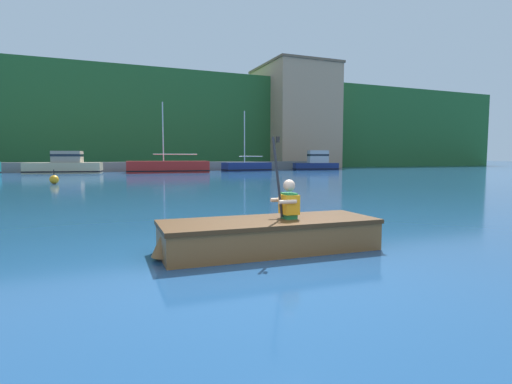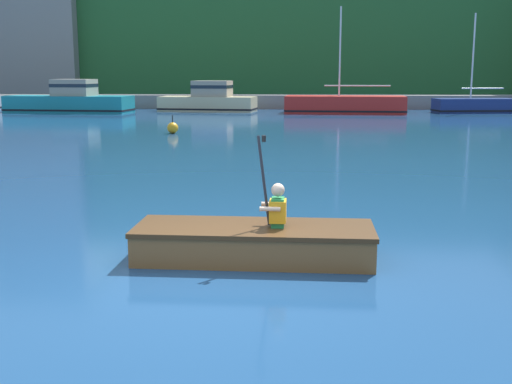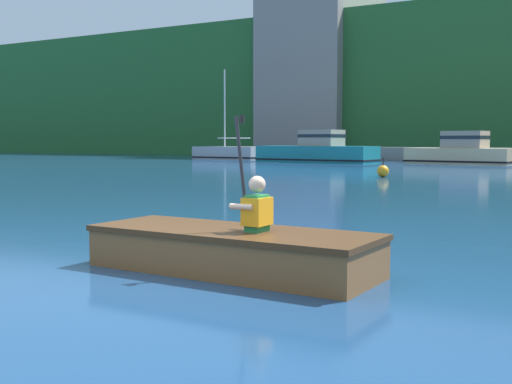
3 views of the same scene
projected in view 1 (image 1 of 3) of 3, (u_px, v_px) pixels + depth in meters
The scene contains 11 objects.
ground_plane at pixel (263, 270), 4.64m from camera, with size 300.00×300.00×0.00m, color navy.
shoreline_ridge at pixel (105, 124), 53.53m from camera, with size 120.00×20.00×11.78m.
waterfront_office_block_center at pixel (294, 117), 55.11m from camera, with size 9.05×11.23×13.79m.
marina_dock at pixel (113, 167), 38.57m from camera, with size 46.48×2.40×0.90m.
moored_boat_dock_west_end at pixel (65, 165), 33.66m from camera, with size 6.23×3.02×1.88m.
moored_boat_dock_center_near at pixel (247, 167), 38.98m from camera, with size 4.91×2.25×5.82m.
moored_boat_dock_center_far at pixel (317, 163), 42.50m from camera, with size 4.94×2.36×2.09m.
moored_boat_dock_east_end at pixel (168, 167), 35.22m from camera, with size 7.22×3.08×6.15m.
rowboat_foreground at pixel (266, 233), 5.61m from camera, with size 3.18×1.20×0.44m.
person_paddler at pixel (288, 201), 5.69m from camera, with size 0.38×0.36×1.16m.
channel_buoy at pixel (54, 180), 19.97m from camera, with size 0.44×0.44×0.72m.
Camera 1 is at (-1.80, -4.17, 1.31)m, focal length 28.00 mm.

